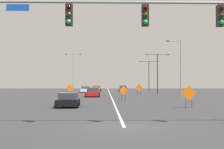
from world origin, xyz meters
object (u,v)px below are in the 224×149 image
at_px(street_lamp_near_left, 149,73).
at_px(car_orange_near, 97,89).
at_px(street_lamp_far_left, 157,70).
at_px(car_white_distant, 85,89).
at_px(construction_sign_right_shoulder, 70,89).
at_px(construction_sign_left_shoulder, 139,88).
at_px(street_lamp_near_right, 73,69).
at_px(construction_sign_median_near, 189,94).
at_px(car_red_mid, 93,93).
at_px(street_lamp_mid_right, 180,66).
at_px(car_blue_far, 123,89).
at_px(car_black_passing, 68,100).
at_px(traffic_signal_assembly, 183,23).
at_px(construction_sign_median_far, 124,91).
at_px(construction_sign_right_lane, 96,88).

bearing_deg(street_lamp_near_left, car_orange_near, 176.42).
relative_size(street_lamp_far_left, car_white_distant, 1.96).
xyz_separation_m(construction_sign_right_shoulder, construction_sign_left_shoulder, (11.54, 5.49, -0.03)).
relative_size(street_lamp_near_right, construction_sign_median_near, 4.75).
bearing_deg(car_red_mid, car_white_distant, 96.91).
height_order(construction_sign_right_shoulder, car_white_distant, construction_sign_right_shoulder).
relative_size(street_lamp_mid_right, car_red_mid, 2.13).
bearing_deg(street_lamp_mid_right, car_white_distant, 121.95).
xyz_separation_m(car_blue_far, car_red_mid, (-6.15, -25.87, -0.02)).
relative_size(street_lamp_mid_right, construction_sign_right_shoulder, 4.27).
bearing_deg(car_white_distant, construction_sign_median_near, -74.15).
relative_size(construction_sign_right_shoulder, car_orange_near, 0.46).
relative_size(car_blue_far, car_white_distant, 1.08).
xyz_separation_m(construction_sign_median_near, car_red_mid, (-9.01, 20.00, -0.56)).
bearing_deg(street_lamp_near_left, car_white_distant, -154.50).
distance_m(street_lamp_mid_right, car_white_distant, 28.39).
relative_size(construction_sign_median_near, car_blue_far, 0.46).
height_order(construction_sign_left_shoulder, car_black_passing, construction_sign_left_shoulder).
xyz_separation_m(street_lamp_far_left, car_blue_far, (-5.61, 15.06, -3.94)).
height_order(street_lamp_near_left, car_blue_far, street_lamp_near_left).
bearing_deg(traffic_signal_assembly, car_orange_near, 95.72).
bearing_deg(car_blue_far, street_lamp_near_left, 15.49).
bearing_deg(car_red_mid, car_blue_far, 76.62).
height_order(street_lamp_near_right, car_orange_near, street_lamp_near_right).
xyz_separation_m(traffic_signal_assembly, street_lamp_far_left, (6.06, 41.59, -0.47)).
distance_m(construction_sign_right_shoulder, car_black_passing, 20.39).
height_order(traffic_signal_assembly, car_orange_near, traffic_signal_assembly).
height_order(car_orange_near, car_red_mid, car_red_mid).
bearing_deg(car_red_mid, street_lamp_near_left, 65.44).
bearing_deg(street_lamp_far_left, traffic_signal_assembly, -98.29).
xyz_separation_m(street_lamp_mid_right, car_red_mid, (-12.40, 3.41, -3.89)).
height_order(construction_sign_median_near, car_white_distant, construction_sign_median_near).
bearing_deg(car_white_distant, car_orange_near, 74.29).
relative_size(street_lamp_near_right, construction_sign_left_shoulder, 4.83).
height_order(street_lamp_mid_right, car_red_mid, street_lamp_mid_right).
distance_m(traffic_signal_assembly, street_lamp_near_left, 58.87).
distance_m(street_lamp_near_left, car_red_mid, 30.67).
xyz_separation_m(street_lamp_mid_right, car_blue_far, (-6.25, 29.28, -3.87)).
bearing_deg(car_orange_near, street_lamp_far_left, -55.83).
bearing_deg(car_red_mid, car_orange_near, 90.45).
distance_m(traffic_signal_assembly, car_black_passing, 14.93).
xyz_separation_m(street_lamp_mid_right, street_lamp_near_right, (-18.29, 30.97, 0.87)).
bearing_deg(street_lamp_mid_right, construction_sign_right_shoulder, 162.05).
relative_size(traffic_signal_assembly, car_blue_far, 3.56).
relative_size(car_orange_near, car_red_mid, 1.08).
xyz_separation_m(street_lamp_near_left, car_red_mid, (-12.64, -27.67, -3.91)).
bearing_deg(car_blue_far, construction_sign_median_near, -86.44).
relative_size(street_lamp_near_right, car_red_mid, 2.40).
relative_size(construction_sign_median_far, construction_sign_right_lane, 1.00).
height_order(car_blue_far, car_red_mid, car_blue_far).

